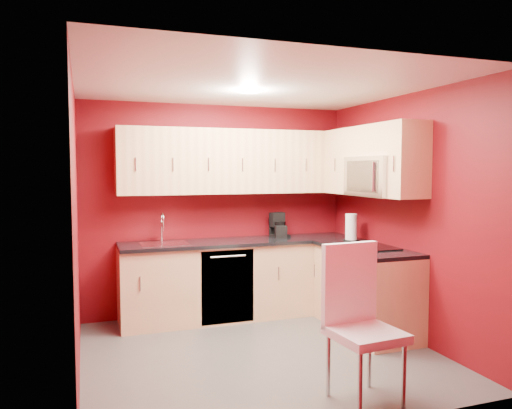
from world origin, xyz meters
TOP-DOWN VIEW (x-y plane):
  - floor at (0.00, 0.00)m, footprint 3.20×3.20m
  - ceiling at (0.00, 0.00)m, footprint 3.20×3.20m
  - wall_back at (0.00, 1.50)m, footprint 3.20×0.00m
  - wall_front at (0.00, -1.50)m, footprint 3.20×0.00m
  - wall_left at (-1.60, 0.00)m, footprint 0.00×3.00m
  - wall_right at (1.60, 0.00)m, footprint 0.00×3.00m
  - base_cabinets_back at (0.20, 1.20)m, footprint 2.80×0.60m
  - base_cabinets_right at (1.30, 0.25)m, footprint 0.60×1.30m
  - countertop_back at (0.20, 1.19)m, footprint 2.80×0.63m
  - countertop_right at (1.29, 0.23)m, footprint 0.63×1.27m
  - upper_cabinets_back at (0.20, 1.32)m, footprint 2.80×0.35m
  - upper_cabinets_right at (1.42, 0.44)m, footprint 0.35×1.55m
  - microwave at (1.39, 0.20)m, footprint 0.42×0.76m
  - cooktop at (1.28, 0.20)m, footprint 0.50×0.55m
  - sink at (-0.70, 1.20)m, footprint 0.52×0.42m
  - dishwasher_front at (-0.05, 0.91)m, footprint 0.60×0.02m
  - downlight at (0.00, 0.30)m, footprint 0.20×0.20m
  - coffee_maker at (0.73, 1.30)m, footprint 0.22×0.27m
  - napkin_holder at (0.70, 1.20)m, footprint 0.16×0.16m
  - paper_towel at (1.39, 0.73)m, footprint 0.22×0.22m
  - dining_chair at (0.41, -1.19)m, footprint 0.51×0.53m

SIDE VIEW (x-z plane):
  - floor at x=0.00m, z-range 0.00..0.00m
  - base_cabinets_back at x=0.20m, z-range 0.00..0.87m
  - base_cabinets_right at x=1.30m, z-range 0.00..0.87m
  - dishwasher_front at x=-0.05m, z-range 0.03..0.84m
  - dining_chair at x=0.41m, z-range 0.00..1.17m
  - countertop_back at x=0.20m, z-range 0.87..0.91m
  - countertop_right at x=1.29m, z-range 0.87..0.91m
  - cooktop at x=1.28m, z-range 0.91..0.92m
  - sink at x=-0.70m, z-range 0.77..1.12m
  - napkin_holder at x=0.70m, z-range 0.91..1.06m
  - coffee_maker at x=0.73m, z-range 0.91..1.20m
  - paper_towel at x=1.39m, z-range 0.91..1.22m
  - wall_back at x=0.00m, z-range -0.35..2.85m
  - wall_front at x=0.00m, z-range -0.35..2.85m
  - wall_left at x=-1.60m, z-range -0.25..2.75m
  - wall_right at x=1.60m, z-range -0.25..2.75m
  - microwave at x=1.39m, z-range 1.45..1.87m
  - upper_cabinets_back at x=0.20m, z-range 1.45..2.20m
  - upper_cabinets_right at x=1.42m, z-range 1.51..2.26m
  - downlight at x=0.00m, z-range 2.48..2.49m
  - ceiling at x=0.00m, z-range 2.50..2.50m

